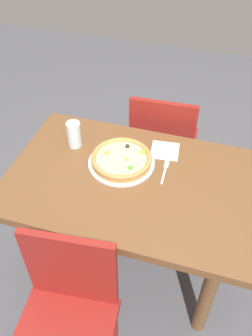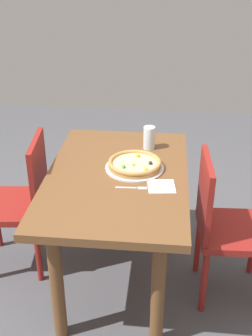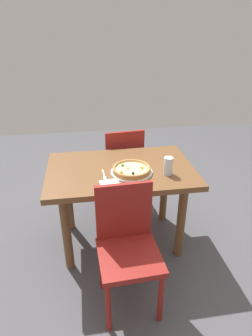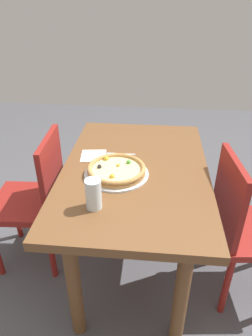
% 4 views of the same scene
% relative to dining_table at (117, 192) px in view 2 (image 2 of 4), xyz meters
% --- Properties ---
extents(ground_plane, '(6.00, 6.00, 0.00)m').
position_rel_dining_table_xyz_m(ground_plane, '(0.00, 0.00, -0.63)').
color(ground_plane, '#4C4C51').
extents(dining_table, '(1.18, 0.77, 0.74)m').
position_rel_dining_table_xyz_m(dining_table, '(0.00, 0.00, 0.00)').
color(dining_table, brown).
rests_on(dining_table, ground).
extents(chair_near, '(0.44, 0.44, 0.88)m').
position_rel_dining_table_xyz_m(chair_near, '(-0.10, -0.60, -0.14)').
color(chair_near, maroon).
rests_on(chair_near, ground).
extents(chair_far, '(0.42, 0.42, 0.88)m').
position_rel_dining_table_xyz_m(chair_far, '(0.04, 0.60, -0.14)').
color(chair_far, maroon).
rests_on(chair_far, ground).
extents(plate, '(0.33, 0.33, 0.01)m').
position_rel_dining_table_xyz_m(plate, '(-0.07, 0.09, 0.12)').
color(plate, silver).
rests_on(plate, dining_table).
extents(pizza, '(0.30, 0.30, 0.04)m').
position_rel_dining_table_xyz_m(pizza, '(-0.07, 0.09, 0.15)').
color(pizza, '#B78447').
rests_on(pizza, plate).
extents(fork, '(0.02, 0.17, 0.00)m').
position_rel_dining_table_xyz_m(fork, '(0.14, 0.11, 0.12)').
color(fork, silver).
rests_on(fork, dining_table).
extents(drinking_glass, '(0.07, 0.07, 0.14)m').
position_rel_dining_table_xyz_m(drinking_glass, '(-0.35, 0.15, 0.19)').
color(drinking_glass, silver).
rests_on(drinking_glass, dining_table).
extents(napkin, '(0.16, 0.16, 0.00)m').
position_rel_dining_table_xyz_m(napkin, '(0.11, 0.24, 0.12)').
color(napkin, white).
rests_on(napkin, dining_table).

